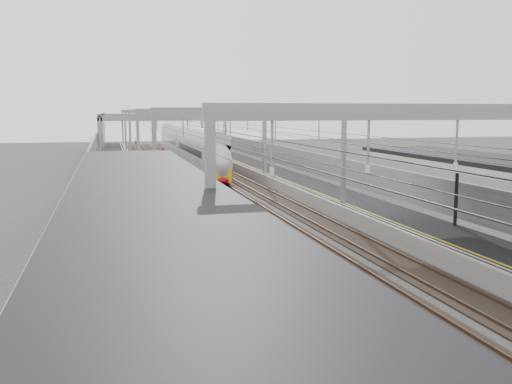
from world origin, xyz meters
TOP-DOWN VIEW (x-y plane):
  - ground at (0.00, 0.00)m, footprint 260.00×260.00m
  - platform_left at (-8.00, 45.00)m, footprint 4.00×120.00m
  - platform_right at (8.00, 45.00)m, footprint 4.00×120.00m
  - tracks at (0.00, 45.00)m, footprint 11.40×140.00m
  - overhead_line at (0.00, 51.62)m, footprint 13.00×140.00m
  - canopy_left at (-8.02, 2.99)m, footprint 4.40×30.00m
  - overbridge at (0.00, 100.00)m, footprint 22.00×2.20m
  - wall_left at (-11.20, 45.00)m, footprint 0.30×120.00m
  - wall_right at (11.20, 45.00)m, footprint 0.30×120.00m
  - train at (1.50, 62.89)m, footprint 2.72×49.53m
  - signal_green at (-5.20, 68.87)m, footprint 0.32×0.32m
  - signal_red_near at (3.20, 66.16)m, footprint 0.32×0.32m
  - signal_red_far at (5.40, 69.45)m, footprint 0.32×0.32m

SIDE VIEW (x-z plane):
  - ground at x=0.00m, z-range 0.00..0.00m
  - tracks at x=0.00m, z-range -0.05..0.15m
  - platform_left at x=-8.00m, z-range 0.00..1.00m
  - platform_right at x=8.00m, z-range 0.00..1.00m
  - wall_left at x=-11.20m, z-range 0.00..3.20m
  - wall_right at x=11.20m, z-range 0.00..3.20m
  - train at x=1.50m, z-range -0.04..4.26m
  - signal_green at x=-5.20m, z-range 0.68..4.15m
  - signal_red_near at x=3.20m, z-range 0.68..4.15m
  - signal_red_far at x=5.40m, z-range 0.68..4.15m
  - canopy_left at x=-8.02m, z-range 2.97..7.21m
  - overbridge at x=0.00m, z-range 1.86..8.76m
  - overhead_line at x=0.00m, z-range 2.84..9.44m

